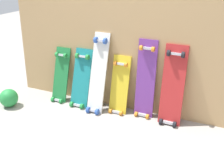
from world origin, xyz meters
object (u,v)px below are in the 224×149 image
object	(u,v)px
rubber_ball	(9,98)
skateboard_green	(61,78)
skateboard_purple	(145,82)
skateboard_yellow	(119,88)
skateboard_red	(172,89)
skateboard_teal	(81,81)
skateboard_white	(98,76)

from	to	relation	value
rubber_ball	skateboard_green	bearing A→B (deg)	43.74
skateboard_green	skateboard_purple	xyz separation A→B (m)	(1.04, 0.05, 0.10)
skateboard_yellow	skateboard_red	world-z (taller)	skateboard_red
skateboard_yellow	skateboard_purple	xyz separation A→B (m)	(0.29, 0.03, 0.11)
skateboard_yellow	skateboard_purple	distance (m)	0.31
skateboard_yellow	skateboard_green	bearing A→B (deg)	-178.72
skateboard_teal	skateboard_red	world-z (taller)	skateboard_red
skateboard_purple	skateboard_yellow	bearing A→B (deg)	-173.68
skateboard_white	skateboard_teal	bearing A→B (deg)	174.14
skateboard_purple	rubber_ball	world-z (taller)	skateboard_purple
skateboard_white	rubber_ball	distance (m)	1.08
skateboard_teal	skateboard_white	world-z (taller)	skateboard_white
skateboard_green	skateboard_white	xyz separation A→B (m)	(0.52, -0.03, 0.12)
skateboard_green	skateboard_teal	distance (m)	0.29
skateboard_purple	skateboard_red	bearing A→B (deg)	-5.91
skateboard_purple	rubber_ball	size ratio (longest dim) A/B	4.30
skateboard_purple	skateboard_green	bearing A→B (deg)	-177.33
skateboard_white	skateboard_yellow	bearing A→B (deg)	12.22
skateboard_purple	rubber_ball	bearing A→B (deg)	-162.44
skateboard_white	skateboard_yellow	xyz separation A→B (m)	(0.24, 0.05, -0.12)
skateboard_teal	skateboard_white	bearing A→B (deg)	-5.86
skateboard_teal	rubber_ball	size ratio (longest dim) A/B	3.41
skateboard_teal	skateboard_red	distance (m)	1.06
skateboard_teal	skateboard_green	bearing A→B (deg)	177.89
skateboard_white	skateboard_purple	world-z (taller)	skateboard_white
skateboard_green	skateboard_red	distance (m)	1.34
skateboard_yellow	rubber_ball	distance (m)	1.29
skateboard_green	skateboard_white	size ratio (longest dim) A/B	0.76
skateboard_white	skateboard_green	bearing A→B (deg)	176.21
skateboard_white	skateboard_red	bearing A→B (deg)	3.65
skateboard_teal	skateboard_yellow	bearing A→B (deg)	3.36
skateboard_yellow	rubber_ball	world-z (taller)	skateboard_yellow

